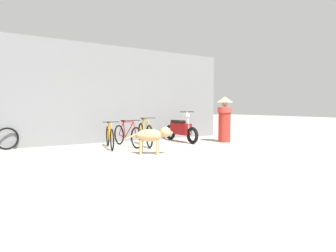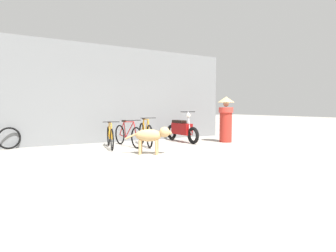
% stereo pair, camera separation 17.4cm
% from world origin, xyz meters
% --- Properties ---
extents(ground_plane, '(60.00, 60.00, 0.00)m').
position_xyz_m(ground_plane, '(0.00, 0.00, 0.00)').
color(ground_plane, '#9E998E').
extents(shop_wall_back, '(8.58, 0.20, 3.26)m').
position_xyz_m(shop_wall_back, '(0.00, 3.35, 1.63)').
color(shop_wall_back, slate).
rests_on(shop_wall_back, ground).
extents(bicycle_0, '(0.46, 1.58, 0.79)m').
position_xyz_m(bicycle_0, '(-0.59, 2.02, 0.33)').
color(bicycle_0, black).
rests_on(bicycle_0, ground).
extents(bicycle_1, '(0.46, 1.70, 0.82)m').
position_xyz_m(bicycle_1, '(-0.03, 2.05, 0.34)').
color(bicycle_1, black).
rests_on(bicycle_1, ground).
extents(bicycle_2, '(0.46, 1.68, 0.88)m').
position_xyz_m(bicycle_2, '(0.50, 1.93, 0.36)').
color(bicycle_2, black).
rests_on(bicycle_2, ground).
extents(motorcycle, '(0.58, 1.86, 1.05)m').
position_xyz_m(motorcycle, '(1.98, 2.19, 0.42)').
color(motorcycle, black).
rests_on(motorcycle, ground).
extents(stray_dog, '(1.05, 0.74, 0.69)m').
position_xyz_m(stray_dog, '(0.05, 0.47, 0.47)').
color(stray_dog, tan).
rests_on(stray_dog, ground).
extents(person_in_robes, '(0.63, 0.63, 1.55)m').
position_xyz_m(person_in_robes, '(3.27, 1.41, 0.85)').
color(person_in_robes, '#B72D23').
rests_on(person_in_robes, ground).
extents(spare_tire_left, '(0.60, 0.28, 0.63)m').
position_xyz_m(spare_tire_left, '(-3.18, 3.10, 0.31)').
color(spare_tire_left, black).
rests_on(spare_tire_left, ground).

